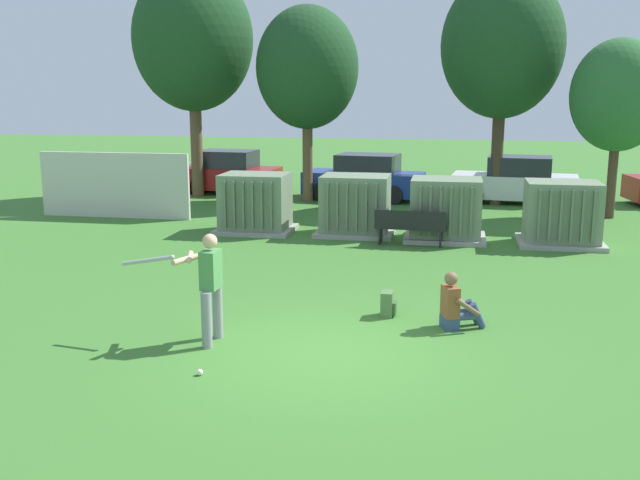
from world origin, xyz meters
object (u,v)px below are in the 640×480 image
at_px(sports_ball, 200,372).
at_px(parked_car_leftmost, 225,173).
at_px(park_bench, 410,225).
at_px(parked_car_left_of_center, 365,178).
at_px(transformer_east, 562,214).
at_px(batter, 208,282).
at_px(backpack, 388,304).
at_px(transformer_mid_east, 446,210).
at_px(transformer_mid_west, 355,206).
at_px(seated_spectator, 456,306).
at_px(transformer_west, 255,204).
at_px(parked_car_right_of_center, 516,181).

xyz_separation_m(sports_ball, parked_car_leftmost, (-5.19, 17.50, 0.71)).
xyz_separation_m(park_bench, parked_car_left_of_center, (-2.10, 7.74, 0.22)).
relative_size(transformer_east, sports_ball, 23.33).
bearing_deg(batter, backpack, 35.12).
bearing_deg(transformer_mid_east, parked_car_leftmost, 138.39).
height_order(transformer_mid_east, parked_car_left_of_center, same).
height_order(transformer_mid_west, transformer_mid_east, same).
bearing_deg(sports_ball, transformer_east, 58.40).
bearing_deg(batter, seated_spectator, 20.33).
height_order(transformer_east, parked_car_leftmost, same).
bearing_deg(seated_spectator, transformer_west, 126.22).
bearing_deg(backpack, transformer_east, 60.72).
xyz_separation_m(seated_spectator, parked_car_leftmost, (-8.68, 14.77, 0.38)).
distance_m(transformer_mid_west, backpack, 7.34).
distance_m(transformer_west, transformer_mid_west, 2.77).
bearing_deg(batter, transformer_west, 100.66).
bearing_deg(seated_spectator, sports_ball, -141.93).
bearing_deg(parked_car_left_of_center, transformer_east, -49.66).
distance_m(transformer_west, batter, 9.04).
bearing_deg(seated_spectator, transformer_mid_west, 109.56).
xyz_separation_m(transformer_west, parked_car_right_of_center, (7.50, 6.73, -0.04)).
bearing_deg(parked_car_left_of_center, transformer_west, -108.61).
bearing_deg(sports_ball, transformer_mid_east, 72.25).
height_order(sports_ball, parked_car_right_of_center, parked_car_right_of_center).
relative_size(parked_car_leftmost, parked_car_right_of_center, 0.99).
bearing_deg(transformer_west, batter, -79.34).
bearing_deg(parked_car_left_of_center, sports_ball, -90.85).
height_order(backpack, parked_car_left_of_center, parked_car_left_of_center).
distance_m(seated_spectator, backpack, 1.26).
height_order(transformer_east, parked_car_right_of_center, same).
distance_m(park_bench, parked_car_left_of_center, 8.02).
xyz_separation_m(transformer_west, transformer_mid_west, (2.77, 0.13, 0.00)).
distance_m(transformer_east, parked_car_left_of_center, 9.05).
relative_size(batter, parked_car_leftmost, 0.40).
xyz_separation_m(batter, parked_car_right_of_center, (5.83, 15.61, -0.22)).
relative_size(transformer_east, parked_car_leftmost, 0.49).
distance_m(park_bench, parked_car_right_of_center, 8.45).
bearing_deg(park_bench, transformer_west, 165.66).
relative_size(transformer_west, transformer_mid_east, 1.00).
height_order(transformer_west, parked_car_leftmost, same).
xyz_separation_m(park_bench, batter, (-2.66, -7.77, 0.44)).
height_order(transformer_mid_west, parked_car_right_of_center, same).
distance_m(transformer_west, transformer_east, 8.10).
bearing_deg(transformer_east, batter, -126.73).
bearing_deg(transformer_east, backpack, -119.28).
xyz_separation_m(parked_car_leftmost, parked_car_right_of_center, (10.71, -0.57, 0.00)).
xyz_separation_m(transformer_mid_east, parked_car_left_of_center, (-2.96, 6.79, -0.04)).
relative_size(transformer_west, transformer_mid_west, 1.00).
bearing_deg(transformer_mid_east, parked_car_right_of_center, 71.54).
xyz_separation_m(transformer_mid_west, transformer_east, (5.32, -0.40, 0.00)).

